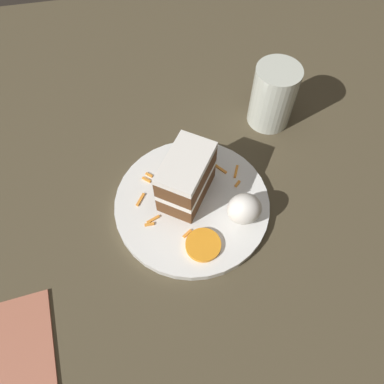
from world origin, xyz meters
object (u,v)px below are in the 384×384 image
cream_dollop (244,209)px  plate (192,204)px  cake_slice (187,179)px  orange_garnish (203,245)px  drinking_glass (272,99)px

cream_dollop → plate: bearing=-29.2°
cake_slice → cream_dollop: size_ratio=2.19×
plate → cake_slice: size_ratio=2.17×
orange_garnish → cake_slice: bearing=-85.2°
cake_slice → orange_garnish: 0.10m
plate → orange_garnish: size_ratio=4.63×
plate → drinking_glass: drinking_glass is taller
cream_dollop → drinking_glass: size_ratio=0.45×
drinking_glass → orange_garnish: bearing=53.7°
cake_slice → orange_garnish: size_ratio=2.13×
plate → orange_garnish: bearing=91.8°
cream_dollop → orange_garnish: cream_dollop is taller
plate → cake_slice: cake_slice is taller
cream_dollop → orange_garnish: bearing=27.4°
cake_slice → plate: bearing=142.4°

